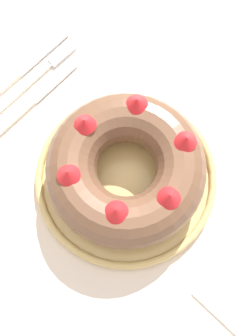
{
  "coord_description": "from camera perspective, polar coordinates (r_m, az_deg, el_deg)",
  "views": [
    {
      "loc": [
        0.14,
        -0.12,
        1.37
      ],
      "look_at": [
        0.02,
        0.01,
        0.8
      ],
      "focal_mm": 42.0,
      "sensor_mm": 36.0,
      "label": 1
    }
  ],
  "objects": [
    {
      "name": "fork",
      "position": [
        0.75,
        -12.54,
        13.19
      ],
      "size": [
        0.02,
        0.2,
        0.01
      ],
      "rotation": [
        0.0,
        0.0,
        0.05
      ],
      "color": "white",
      "rests_on": "dining_table"
    },
    {
      "name": "bundt_cake",
      "position": [
        0.6,
        0.0,
        0.04
      ],
      "size": [
        0.25,
        0.25,
        0.09
      ],
      "color": "brown",
      "rests_on": "serving_dish"
    },
    {
      "name": "cake_knife",
      "position": [
        0.72,
        -13.6,
        9.36
      ],
      "size": [
        0.02,
        0.18,
        0.01
      ],
      "rotation": [
        0.0,
        0.0,
        -0.05
      ],
      "color": "white",
      "rests_on": "dining_table"
    },
    {
      "name": "serving_knife",
      "position": [
        0.75,
        -15.72,
        12.82
      ],
      "size": [
        0.02,
        0.22,
        0.01
      ],
      "rotation": [
        0.0,
        0.0,
        -0.07
      ],
      "color": "white",
      "rests_on": "dining_table"
    },
    {
      "name": "serving_dish",
      "position": [
        0.65,
        -0.0,
        -1.27
      ],
      "size": [
        0.3,
        0.3,
        0.02
      ],
      "color": "tan",
      "rests_on": "dining_table"
    },
    {
      "name": "dining_table",
      "position": [
        0.74,
        -1.4,
        -2.63
      ],
      "size": [
        1.18,
        1.2,
        0.74
      ],
      "color": "beige",
      "rests_on": "ground_plane"
    },
    {
      "name": "ground_plane",
      "position": [
        1.38,
        -0.76,
        -9.46
      ],
      "size": [
        8.0,
        8.0,
        0.0
      ],
      "primitive_type": "plane",
      "color": "brown"
    }
  ]
}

